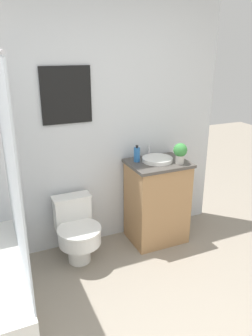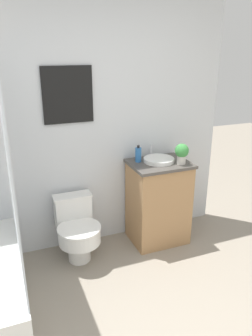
# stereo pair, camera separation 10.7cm
# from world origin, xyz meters

# --- Properties ---
(wall_back) EXTENTS (3.33, 0.07, 2.50)m
(wall_back) POSITION_xyz_m (0.00, 1.91, 1.26)
(wall_back) COLOR silver
(wall_back) RESTS_ON ground_plane
(toilet) EXTENTS (0.42, 0.53, 0.63)m
(toilet) POSITION_xyz_m (-0.03, 1.61, 0.32)
(toilet) COLOR white
(toilet) RESTS_ON ground_plane
(vanity) EXTENTS (0.61, 0.48, 0.89)m
(vanity) POSITION_xyz_m (0.86, 1.62, 0.45)
(vanity) COLOR #AD7F51
(vanity) RESTS_ON ground_plane
(sink) EXTENTS (0.31, 0.35, 0.13)m
(sink) POSITION_xyz_m (0.86, 1.65, 0.91)
(sink) COLOR white
(sink) RESTS_ON vanity
(soap_bottle) EXTENTS (0.06, 0.06, 0.17)m
(soap_bottle) POSITION_xyz_m (0.66, 1.73, 0.97)
(soap_bottle) COLOR #2D6BB2
(soap_bottle) RESTS_ON vanity
(potted_plant) EXTENTS (0.14, 0.14, 0.21)m
(potted_plant) POSITION_xyz_m (1.03, 1.50, 1.01)
(potted_plant) COLOR beige
(potted_plant) RESTS_ON vanity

